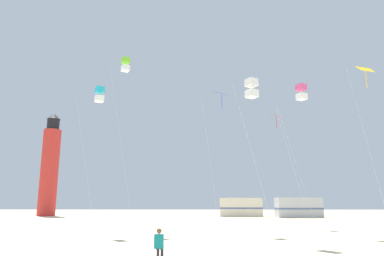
{
  "coord_description": "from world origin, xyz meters",
  "views": [
    {
      "loc": [
        1.84,
        -7.45,
        2.13
      ],
      "look_at": [
        1.45,
        12.07,
        6.24
      ],
      "focal_mm": 33.1,
      "sensor_mm": 36.0,
      "label": 1
    }
  ],
  "objects_px": {
    "kite_diamond_gold": "(366,76)",
    "rv_van_silver": "(298,208)",
    "kite_box_cyan": "(99,95)",
    "lighthouse_distant": "(50,167)",
    "kite_diamond_blue": "(221,99)",
    "kite_box_white": "(252,88)",
    "kite_box_lime": "(125,65)",
    "kite_diamond_scarlet": "(277,120)",
    "kite_box_rainbow": "(301,92)",
    "rv_van_cream": "(241,207)",
    "kite_flyer_standing": "(159,243)"
  },
  "relations": [
    {
      "from": "kite_box_rainbow",
      "to": "kite_diamond_scarlet",
      "type": "relative_size",
      "value": 1.04
    },
    {
      "from": "kite_box_lime",
      "to": "rv_van_silver",
      "type": "xyz_separation_m",
      "value": [
        20.3,
        24.69,
        -11.91
      ]
    },
    {
      "from": "kite_box_cyan",
      "to": "kite_box_rainbow",
      "type": "distance_m",
      "value": 14.86
    },
    {
      "from": "kite_box_lime",
      "to": "kite_diamond_scarlet",
      "type": "xyz_separation_m",
      "value": [
        13.26,
        4.12,
        -3.78
      ]
    },
    {
      "from": "kite_box_lime",
      "to": "kite_box_white",
      "type": "height_order",
      "value": "kite_box_lime"
    },
    {
      "from": "kite_diamond_gold",
      "to": "lighthouse_distant",
      "type": "xyz_separation_m",
      "value": [
        -34.66,
        36.76,
        -1.87
      ]
    },
    {
      "from": "kite_flyer_standing",
      "to": "lighthouse_distant",
      "type": "relative_size",
      "value": 0.07
    },
    {
      "from": "kite_box_cyan",
      "to": "kite_flyer_standing",
      "type": "bearing_deg",
      "value": -61.94
    },
    {
      "from": "kite_box_rainbow",
      "to": "kite_box_cyan",
      "type": "bearing_deg",
      "value": 178.12
    },
    {
      "from": "kite_diamond_scarlet",
      "to": "rv_van_silver",
      "type": "bearing_deg",
      "value": 71.1
    },
    {
      "from": "kite_box_lime",
      "to": "lighthouse_distant",
      "type": "xyz_separation_m",
      "value": [
        -18.38,
        29.95,
        -5.47
      ]
    },
    {
      "from": "kite_diamond_gold",
      "to": "rv_van_silver",
      "type": "height_order",
      "value": "kite_diamond_gold"
    },
    {
      "from": "kite_box_lime",
      "to": "kite_box_cyan",
      "type": "relative_size",
      "value": 1.31
    },
    {
      "from": "kite_diamond_gold",
      "to": "kite_diamond_blue",
      "type": "bearing_deg",
      "value": 146.47
    },
    {
      "from": "kite_box_rainbow",
      "to": "rv_van_silver",
      "type": "distance_m",
      "value": 29.59
    },
    {
      "from": "kite_diamond_blue",
      "to": "rv_van_cream",
      "type": "height_order",
      "value": "kite_diamond_blue"
    },
    {
      "from": "kite_box_cyan",
      "to": "rv_van_cream",
      "type": "relative_size",
      "value": 1.61
    },
    {
      "from": "kite_diamond_gold",
      "to": "rv_van_silver",
      "type": "bearing_deg",
      "value": 82.72
    },
    {
      "from": "kite_box_cyan",
      "to": "lighthouse_distant",
      "type": "bearing_deg",
      "value": 117.84
    },
    {
      "from": "kite_flyer_standing",
      "to": "rv_van_silver",
      "type": "xyz_separation_m",
      "value": [
        15.77,
        38.04,
        0.78
      ]
    },
    {
      "from": "kite_box_white",
      "to": "rv_van_cream",
      "type": "xyz_separation_m",
      "value": [
        3.22,
        35.23,
        -7.41
      ]
    },
    {
      "from": "kite_diamond_gold",
      "to": "kite_diamond_scarlet",
      "type": "relative_size",
      "value": 1.02
    },
    {
      "from": "kite_diamond_blue",
      "to": "kite_diamond_gold",
      "type": "relative_size",
      "value": 1.02
    },
    {
      "from": "kite_box_lime",
      "to": "rv_van_silver",
      "type": "bearing_deg",
      "value": 50.57
    },
    {
      "from": "kite_flyer_standing",
      "to": "kite_box_cyan",
      "type": "relative_size",
      "value": 0.11
    },
    {
      "from": "kite_box_white",
      "to": "lighthouse_distant",
      "type": "relative_size",
      "value": 0.56
    },
    {
      "from": "lighthouse_distant",
      "to": "rv_van_cream",
      "type": "relative_size",
      "value": 2.55
    },
    {
      "from": "rv_van_cream",
      "to": "rv_van_silver",
      "type": "bearing_deg",
      "value": -18.54
    },
    {
      "from": "kite_diamond_blue",
      "to": "kite_flyer_standing",
      "type": "bearing_deg",
      "value": -104.97
    },
    {
      "from": "kite_box_lime",
      "to": "kite_diamond_blue",
      "type": "height_order",
      "value": "kite_box_lime"
    },
    {
      "from": "kite_box_cyan",
      "to": "kite_box_white",
      "type": "relative_size",
      "value": 1.13
    },
    {
      "from": "kite_diamond_blue",
      "to": "kite_box_rainbow",
      "type": "height_order",
      "value": "kite_diamond_blue"
    },
    {
      "from": "kite_box_lime",
      "to": "lighthouse_distant",
      "type": "height_order",
      "value": "lighthouse_distant"
    },
    {
      "from": "rv_van_silver",
      "to": "kite_diamond_gold",
      "type": "bearing_deg",
      "value": -101.57
    },
    {
      "from": "rv_van_silver",
      "to": "kite_box_rainbow",
      "type": "bearing_deg",
      "value": -108.16
    },
    {
      "from": "kite_box_rainbow",
      "to": "kite_diamond_scarlet",
      "type": "distance_m",
      "value": 6.95
    },
    {
      "from": "kite_diamond_blue",
      "to": "kite_diamond_scarlet",
      "type": "xyz_separation_m",
      "value": [
        5.48,
        5.31,
        -0.41
      ]
    },
    {
      "from": "kite_box_cyan",
      "to": "lighthouse_distant",
      "type": "height_order",
      "value": "lighthouse_distant"
    },
    {
      "from": "kite_diamond_gold",
      "to": "kite_box_white",
      "type": "relative_size",
      "value": 1.1
    },
    {
      "from": "kite_flyer_standing",
      "to": "lighthouse_distant",
      "type": "distance_m",
      "value": 49.52
    },
    {
      "from": "lighthouse_distant",
      "to": "rv_van_cream",
      "type": "bearing_deg",
      "value": -3.62
    },
    {
      "from": "rv_van_silver",
      "to": "kite_diamond_scarlet",
      "type": "bearing_deg",
      "value": -113.19
    },
    {
      "from": "kite_diamond_scarlet",
      "to": "lighthouse_distant",
      "type": "distance_m",
      "value": 40.88
    },
    {
      "from": "kite_box_lime",
      "to": "kite_diamond_blue",
      "type": "xyz_separation_m",
      "value": [
        7.78,
        -1.18,
        -3.36
      ]
    },
    {
      "from": "kite_diamond_blue",
      "to": "rv_van_silver",
      "type": "distance_m",
      "value": 29.98
    },
    {
      "from": "kite_diamond_blue",
      "to": "rv_van_silver",
      "type": "bearing_deg",
      "value": 64.18
    },
    {
      "from": "kite_box_white",
      "to": "lighthouse_distant",
      "type": "height_order",
      "value": "lighthouse_distant"
    },
    {
      "from": "kite_diamond_gold",
      "to": "lighthouse_distant",
      "type": "distance_m",
      "value": 50.55
    },
    {
      "from": "kite_flyer_standing",
      "to": "kite_box_white",
      "type": "height_order",
      "value": "kite_box_white"
    },
    {
      "from": "kite_diamond_scarlet",
      "to": "lighthouse_distant",
      "type": "bearing_deg",
      "value": 140.78
    }
  ]
}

